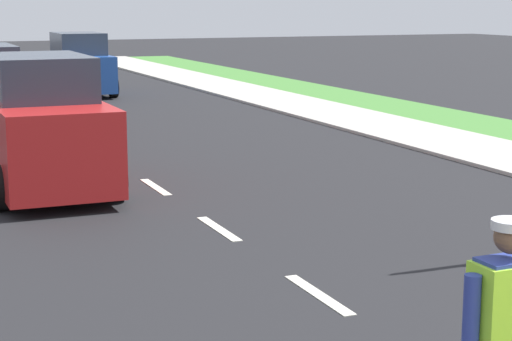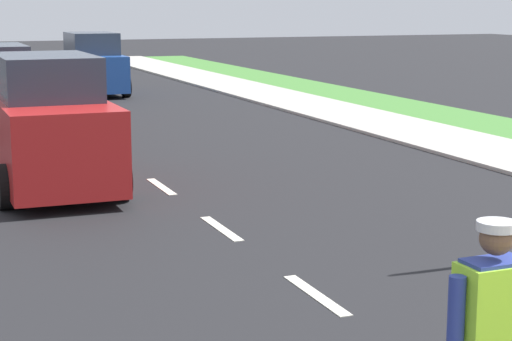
# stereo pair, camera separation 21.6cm
# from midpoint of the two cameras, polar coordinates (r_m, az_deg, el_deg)

# --- Properties ---
(ground_plane) EXTENTS (96.00, 96.00, 0.00)m
(ground_plane) POSITION_cam_midpoint_polar(r_m,az_deg,el_deg) (23.93, -12.96, 3.14)
(ground_plane) COLOR black
(lane_center_line) EXTENTS (0.14, 46.40, 0.01)m
(lane_center_line) POSITION_cam_midpoint_polar(r_m,az_deg,el_deg) (28.05, -14.44, 4.16)
(lane_center_line) COLOR silver
(lane_center_line) RESTS_ON ground
(road_worker) EXTENTS (0.76, 0.38, 1.67)m
(road_worker) POSITION_cam_midpoint_polar(r_m,az_deg,el_deg) (6.10, 14.68, -9.76)
(road_worker) COLOR #383D4C
(road_worker) RESTS_ON ground
(car_oncoming_lead) EXTENTS (1.94, 4.37, 2.17)m
(car_oncoming_lead) POSITION_cam_midpoint_polar(r_m,az_deg,el_deg) (15.05, -13.80, 2.68)
(car_oncoming_lead) COLOR red
(car_oncoming_lead) RESTS_ON ground
(car_outgoing_far) EXTENTS (1.91, 3.89, 2.02)m
(car_outgoing_far) POSITION_cam_midpoint_polar(r_m,az_deg,el_deg) (30.07, -11.37, 6.49)
(car_outgoing_far) COLOR #1E4799
(car_outgoing_far) RESTS_ON ground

